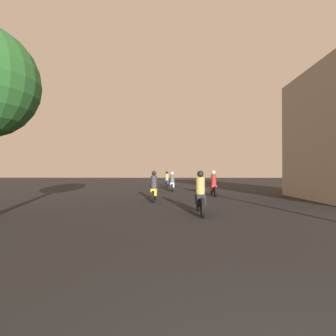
% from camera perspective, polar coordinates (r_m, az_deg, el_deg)
% --- Properties ---
extents(motorcycle_black, '(0.60, 2.15, 1.58)m').
position_cam_1_polar(motorcycle_black, '(9.61, 7.01, -6.22)').
color(motorcycle_black, black).
rests_on(motorcycle_black, ground_plane).
extents(motorcycle_yellow, '(0.60, 2.00, 1.57)m').
position_cam_1_polar(motorcycle_yellow, '(13.75, -3.07, -4.54)').
color(motorcycle_yellow, black).
rests_on(motorcycle_yellow, ground_plane).
extents(motorcycle_red, '(0.60, 2.05, 1.60)m').
position_cam_1_polar(motorcycle_red, '(16.80, 9.88, -3.81)').
color(motorcycle_red, black).
rests_on(motorcycle_red, ground_plane).
extents(motorcycle_white, '(0.60, 1.86, 1.50)m').
position_cam_1_polar(motorcycle_white, '(20.50, 0.93, -3.35)').
color(motorcycle_white, black).
rests_on(motorcycle_white, ground_plane).
extents(motorcycle_blue, '(0.60, 1.91, 1.54)m').
position_cam_1_polar(motorcycle_blue, '(25.36, -0.23, -2.81)').
color(motorcycle_blue, black).
rests_on(motorcycle_blue, ground_plane).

